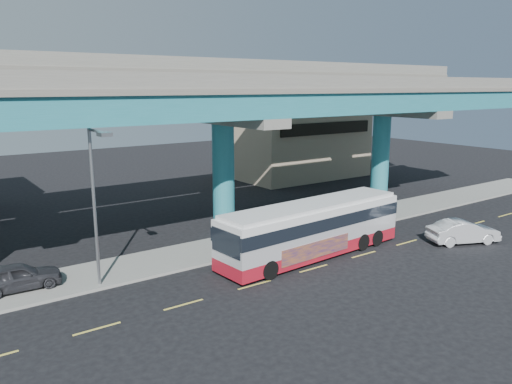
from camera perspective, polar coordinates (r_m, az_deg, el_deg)
ground at (r=28.17m, az=6.19°, el=-8.51°), size 120.00×120.00×0.00m
sidewalk at (r=32.22m, az=-0.34°, el=-5.63°), size 70.00×4.00×0.15m
lane_markings at (r=27.96m, az=6.60°, el=-8.66°), size 58.00×0.12×0.01m
viaduct at (r=33.72m, az=-3.96°, el=10.79°), size 52.00×12.40×11.70m
building_beige at (r=55.92m, az=4.42°, el=5.47°), size 14.00×10.23×7.00m
transit_bus at (r=29.42m, az=6.51°, el=-4.00°), size 12.70×3.49×3.22m
sedan at (r=34.54m, az=22.60°, el=-4.21°), size 4.88×5.66×1.49m
parked_car at (r=27.01m, az=-25.58°, el=-8.71°), size 1.94×4.10×1.35m
street_lamp at (r=24.57m, az=-17.76°, el=0.73°), size 0.50×2.57×7.91m
stop_sign at (r=33.78m, az=7.78°, el=-1.90°), size 0.69×0.14×2.30m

